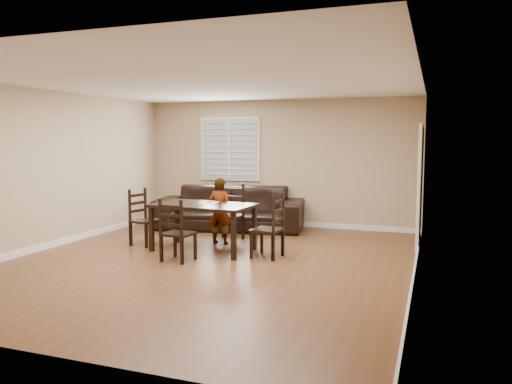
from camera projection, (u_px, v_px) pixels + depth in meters
ground at (209, 262)px, 7.62m from camera, size 7.00×7.00×0.00m
room at (215, 143)px, 7.58m from camera, size 6.04×7.04×2.72m
dining_table at (203, 209)px, 8.30m from camera, size 1.74×1.06×0.79m
chair_near at (231, 214)px, 9.31m from camera, size 0.48×0.45×1.05m
chair_far at (174, 234)px, 7.53m from camera, size 0.48×0.46×0.97m
chair_left at (141, 219)px, 8.85m from camera, size 0.50×0.52×0.99m
chair_right at (274, 229)px, 7.82m from camera, size 0.47×0.50×1.01m
child at (220, 211)px, 8.87m from camera, size 0.44×0.30×1.18m
napkin at (208, 203)px, 8.47m from camera, size 0.31×0.31×0.00m
donut at (210, 201)px, 8.46m from camera, size 0.11×0.11×0.04m
sofa at (229, 208)px, 10.38m from camera, size 3.17×1.66×0.88m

